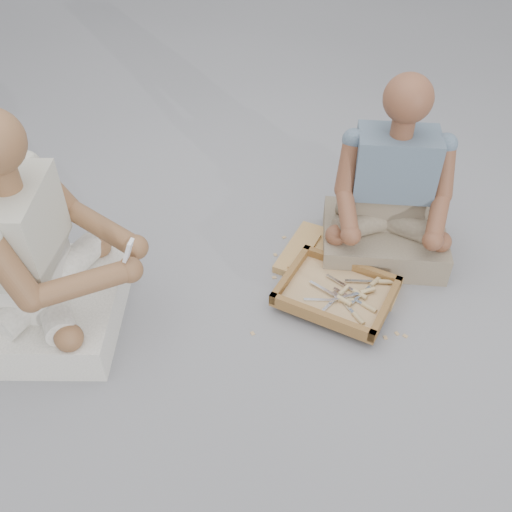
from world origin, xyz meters
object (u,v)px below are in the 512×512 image
(carved_panel, at_px, (344,263))
(tool_tray, at_px, (336,293))
(craftsman, at_px, (43,262))
(companion, at_px, (390,200))

(carved_panel, xyz_separation_m, tool_tray, (0.01, -0.25, 0.04))
(craftsman, xyz_separation_m, companion, (1.28, 0.88, -0.04))
(tool_tray, bearing_deg, companion, 70.99)
(carved_panel, relative_size, companion, 0.64)
(carved_panel, bearing_deg, craftsman, -147.82)
(tool_tray, xyz_separation_m, companion, (0.15, 0.43, 0.24))
(tool_tray, distance_m, companion, 0.51)
(carved_panel, distance_m, tool_tray, 0.26)
(carved_panel, xyz_separation_m, craftsman, (-1.12, -0.70, 0.32))
(tool_tray, relative_size, companion, 0.61)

